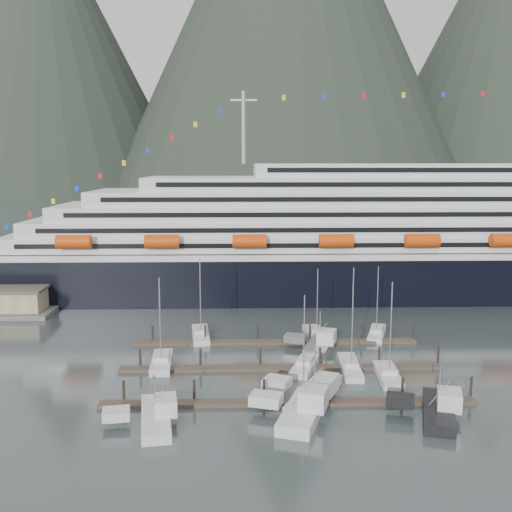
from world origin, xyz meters
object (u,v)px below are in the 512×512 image
object	(u,v)px
sailboat_g	(377,334)
trawler_b	(302,410)
trawler_a	(154,416)
sailboat_d	(350,367)
trawler_c	(313,393)
trawler_e	(319,344)
sailboat_e	(201,335)
sailboat_h	(388,375)
sailboat_c	(305,366)
trawler_d	(437,409)
sailboat_a	(162,363)
cruise_ship	(415,243)
sailboat_f	(315,334)

from	to	relation	value
sailboat_g	trawler_b	distance (m)	37.95
trawler_a	sailboat_d	bearing A→B (deg)	-65.44
sailboat_g	trawler_c	world-z (taller)	sailboat_g
trawler_a	trawler_e	distance (m)	35.98
trawler_c	trawler_e	xyz separation A→B (m)	(3.56, 20.94, 0.01)
sailboat_e	sailboat_h	world-z (taller)	sailboat_e
trawler_c	sailboat_e	bearing A→B (deg)	55.24
sailboat_c	trawler_d	bearing A→B (deg)	-122.75
trawler_e	sailboat_a	bearing A→B (deg)	124.18
trawler_b	sailboat_a	bearing A→B (deg)	63.26
sailboat_c	sailboat_d	size ratio (longest dim) A/B	0.74
cruise_ship	sailboat_c	world-z (taller)	cruise_ship
sailboat_f	cruise_ship	bearing A→B (deg)	-44.98
trawler_b	sailboat_d	bearing A→B (deg)	-10.41
trawler_c	trawler_e	distance (m)	21.24
trawler_c	trawler_d	world-z (taller)	trawler_d
cruise_ship	sailboat_f	size ratio (longest dim) A/B	16.34
sailboat_g	sailboat_d	bearing A→B (deg)	172.91
sailboat_a	sailboat_d	bearing A→B (deg)	-99.44
sailboat_g	trawler_c	size ratio (longest dim) A/B	0.94
sailboat_h	trawler_b	bearing A→B (deg)	137.18
sailboat_e	sailboat_f	size ratio (longest dim) A/B	1.15
sailboat_h	trawler_b	xyz separation A→B (m)	(-13.67, -12.92, 0.54)
sailboat_e	trawler_a	distance (m)	35.17
sailboat_e	trawler_c	xyz separation A→B (m)	(16.41, -28.48, 0.46)
sailboat_e	trawler_d	bearing A→B (deg)	-143.75
sailboat_e	sailboat_h	xyz separation A→B (m)	(28.06, -21.04, 0.01)
sailboat_a	sailboat_e	xyz separation A→B (m)	(5.01, 14.68, -0.01)
sailboat_d	sailboat_g	bearing A→B (deg)	-21.04
trawler_b	trawler_e	xyz separation A→B (m)	(5.58, 26.43, -0.08)
sailboat_a	trawler_a	xyz separation A→B (m)	(1.76, -20.33, 0.41)
sailboat_d	cruise_ship	bearing A→B (deg)	-21.74
trawler_c	trawler_d	size ratio (longest dim) A/B	1.12
cruise_ship	trawler_c	xyz separation A→B (m)	(-31.61, -63.43, -11.14)
sailboat_d	sailboat_g	distance (m)	19.29
sailboat_e	trawler_e	xyz separation A→B (m)	(19.97, -7.53, 0.47)
sailboat_d	sailboat_e	world-z (taller)	sailboat_d
trawler_a	trawler_b	distance (m)	17.68
sailboat_h	trawler_d	size ratio (longest dim) A/B	1.18
sailboat_a	sailboat_h	size ratio (longest dim) A/B	0.97
cruise_ship	trawler_e	size ratio (longest dim) A/B	18.16
sailboat_g	sailboat_h	size ratio (longest dim) A/B	0.89
trawler_e	sailboat_e	bearing A→B (deg)	87.55
trawler_b	trawler_d	world-z (taller)	trawler_b
sailboat_d	sailboat_f	world-z (taller)	sailboat_d
sailboat_h	trawler_b	world-z (taller)	sailboat_h
sailboat_d	sailboat_f	distance (m)	17.79
trawler_d	sailboat_g	bearing A→B (deg)	15.94
sailboat_e	sailboat_a	bearing A→B (deg)	155.28
sailboat_c	sailboat_d	bearing A→B (deg)	-79.49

